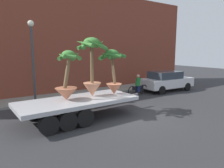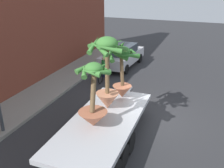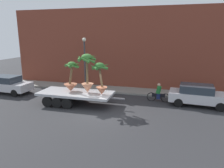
{
  "view_description": "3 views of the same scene",
  "coord_description": "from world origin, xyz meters",
  "px_view_note": "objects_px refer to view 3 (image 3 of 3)",
  "views": [
    {
      "loc": [
        -6.67,
        -7.67,
        3.33
      ],
      "look_at": [
        -0.31,
        1.45,
        1.49
      ],
      "focal_mm": 33.82,
      "sensor_mm": 36.0,
      "label": 1
    },
    {
      "loc": [
        -9.91,
        -1.95,
        5.81
      ],
      "look_at": [
        -0.53,
        1.65,
        1.64
      ],
      "focal_mm": 40.5,
      "sensor_mm": 36.0,
      "label": 2
    },
    {
      "loc": [
        4.56,
        -12.9,
        5.32
      ],
      "look_at": [
        0.27,
        1.96,
        1.64
      ],
      "focal_mm": 33.91,
      "sensor_mm": 36.0,
      "label": 3
    }
  ],
  "objects_px": {
    "potted_palm_middle": "(87,72)",
    "cyclist": "(158,93)",
    "potted_palm_rear": "(71,79)",
    "flatbed_trailer": "(73,95)",
    "potted_palm_front": "(100,77)",
    "parked_car": "(198,95)",
    "street_lamp": "(85,57)",
    "trailing_car": "(8,84)"
  },
  "relations": [
    {
      "from": "potted_palm_middle",
      "to": "flatbed_trailer",
      "type": "bearing_deg",
      "value": -170.5
    },
    {
      "from": "flatbed_trailer",
      "to": "street_lamp",
      "type": "relative_size",
      "value": 1.38
    },
    {
      "from": "potted_palm_front",
      "to": "parked_car",
      "type": "relative_size",
      "value": 0.53
    },
    {
      "from": "potted_palm_rear",
      "to": "cyclist",
      "type": "relative_size",
      "value": 1.25
    },
    {
      "from": "flatbed_trailer",
      "to": "potted_palm_middle",
      "type": "bearing_deg",
      "value": 9.5
    },
    {
      "from": "flatbed_trailer",
      "to": "parked_car",
      "type": "relative_size",
      "value": 1.5
    },
    {
      "from": "potted_palm_middle",
      "to": "potted_palm_rear",
      "type": "bearing_deg",
      "value": -179.64
    },
    {
      "from": "flatbed_trailer",
      "to": "potted_palm_front",
      "type": "bearing_deg",
      "value": -0.23
    },
    {
      "from": "flatbed_trailer",
      "to": "potted_palm_front",
      "type": "xyz_separation_m",
      "value": [
        2.27,
        -0.01,
        1.48
      ]
    },
    {
      "from": "potted_palm_middle",
      "to": "parked_car",
      "type": "xyz_separation_m",
      "value": [
        8.09,
        2.18,
        -1.69
      ]
    },
    {
      "from": "potted_palm_front",
      "to": "parked_car",
      "type": "xyz_separation_m",
      "value": [
        6.97,
        2.38,
        -1.41
      ]
    },
    {
      "from": "potted_palm_middle",
      "to": "street_lamp",
      "type": "relative_size",
      "value": 0.61
    },
    {
      "from": "potted_palm_rear",
      "to": "trailing_car",
      "type": "distance_m",
      "value": 7.12
    },
    {
      "from": "cyclist",
      "to": "trailing_car",
      "type": "distance_m",
      "value": 13.5
    },
    {
      "from": "potted_palm_rear",
      "to": "potted_palm_middle",
      "type": "height_order",
      "value": "potted_palm_middle"
    },
    {
      "from": "potted_palm_rear",
      "to": "trailing_car",
      "type": "height_order",
      "value": "potted_palm_rear"
    },
    {
      "from": "potted_palm_middle",
      "to": "street_lamp",
      "type": "bearing_deg",
      "value": 115.35
    },
    {
      "from": "trailing_car",
      "to": "street_lamp",
      "type": "relative_size",
      "value": 0.88
    },
    {
      "from": "potted_palm_rear",
      "to": "cyclist",
      "type": "height_order",
      "value": "potted_palm_rear"
    },
    {
      "from": "cyclist",
      "to": "flatbed_trailer",
      "type": "bearing_deg",
      "value": -158.39
    },
    {
      "from": "potted_palm_rear",
      "to": "potted_palm_front",
      "type": "xyz_separation_m",
      "value": [
        2.45,
        -0.19,
        0.34
      ]
    },
    {
      "from": "street_lamp",
      "to": "flatbed_trailer",
      "type": "bearing_deg",
      "value": -80.57
    },
    {
      "from": "potted_palm_front",
      "to": "potted_palm_rear",
      "type": "bearing_deg",
      "value": 175.49
    },
    {
      "from": "cyclist",
      "to": "parked_car",
      "type": "height_order",
      "value": "parked_car"
    },
    {
      "from": "potted_palm_rear",
      "to": "potted_palm_front",
      "type": "relative_size",
      "value": 0.99
    },
    {
      "from": "cyclist",
      "to": "potted_palm_middle",
      "type": "bearing_deg",
      "value": -155.9
    },
    {
      "from": "potted_palm_rear",
      "to": "parked_car",
      "type": "xyz_separation_m",
      "value": [
        9.42,
        2.18,
        -1.08
      ]
    },
    {
      "from": "cyclist",
      "to": "street_lamp",
      "type": "xyz_separation_m",
      "value": [
        -6.97,
        1.54,
        2.56
      ]
    },
    {
      "from": "flatbed_trailer",
      "to": "parked_car",
      "type": "xyz_separation_m",
      "value": [
        9.24,
        2.37,
        0.07
      ]
    },
    {
      "from": "parked_car",
      "to": "potted_palm_middle",
      "type": "bearing_deg",
      "value": -164.95
    },
    {
      "from": "potted_palm_rear",
      "to": "flatbed_trailer",
      "type": "bearing_deg",
      "value": -45.66
    },
    {
      "from": "parked_car",
      "to": "potted_palm_front",
      "type": "bearing_deg",
      "value": -161.16
    },
    {
      "from": "potted_palm_middle",
      "to": "potted_palm_front",
      "type": "relative_size",
      "value": 1.25
    },
    {
      "from": "potted_palm_middle",
      "to": "potted_palm_front",
      "type": "height_order",
      "value": "potted_palm_middle"
    },
    {
      "from": "trailing_car",
      "to": "potted_palm_middle",
      "type": "bearing_deg",
      "value": -7.15
    },
    {
      "from": "potted_palm_rear",
      "to": "potted_palm_front",
      "type": "distance_m",
      "value": 2.48
    },
    {
      "from": "potted_palm_middle",
      "to": "cyclist",
      "type": "relative_size",
      "value": 1.59
    },
    {
      "from": "street_lamp",
      "to": "potted_palm_rear",
      "type": "bearing_deg",
      "value": -82.75
    },
    {
      "from": "potted_palm_rear",
      "to": "street_lamp",
      "type": "relative_size",
      "value": 0.48
    },
    {
      "from": "trailing_car",
      "to": "flatbed_trailer",
      "type": "bearing_deg",
      "value": -9.79
    },
    {
      "from": "potted_palm_middle",
      "to": "street_lamp",
      "type": "height_order",
      "value": "street_lamp"
    },
    {
      "from": "trailing_car",
      "to": "street_lamp",
      "type": "bearing_deg",
      "value": 23.41
    }
  ]
}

